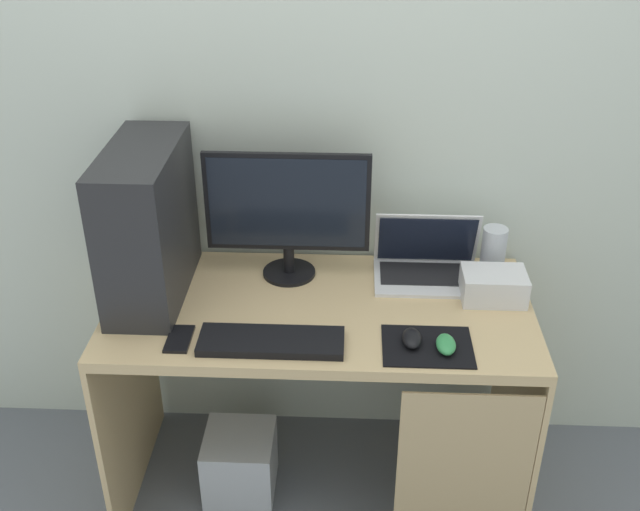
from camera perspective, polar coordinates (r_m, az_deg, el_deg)
ground_plane at (r=2.85m, az=0.00°, el=-16.79°), size 8.00×8.00×0.00m
wall_back at (r=2.45m, az=0.45°, el=11.47°), size 4.00×0.05×2.60m
desk at (r=2.44m, az=0.39°, el=-7.20°), size 1.33×0.65×0.77m
pc_tower at (r=2.37m, az=-12.95°, el=2.38°), size 0.21×0.49×0.49m
monitor at (r=2.40m, az=-2.48°, el=3.39°), size 0.53×0.17×0.44m
laptop at (r=2.51m, az=8.06°, el=-0.66°), size 0.34×0.23×0.22m
speaker at (r=2.55m, az=13.00°, el=0.34°), size 0.08×0.08×0.17m
projector at (r=2.43m, az=13.01°, el=-2.25°), size 0.20×0.14×0.09m
keyboard at (r=2.18m, az=-3.71°, el=-6.52°), size 0.42×0.14×0.02m
mousepad at (r=2.20m, az=8.14°, el=-6.83°), size 0.26×0.20×0.00m
mouse_left at (r=2.19m, az=6.98°, el=-6.25°), size 0.06×0.10×0.03m
mouse_right at (r=2.18m, az=9.52°, el=-6.66°), size 0.06×0.10×0.03m
cell_phone at (r=2.24m, az=-10.62°, el=-6.24°), size 0.07×0.13×0.01m
subwoofer at (r=2.76m, az=-6.07°, el=-15.35°), size 0.24×0.24×0.24m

